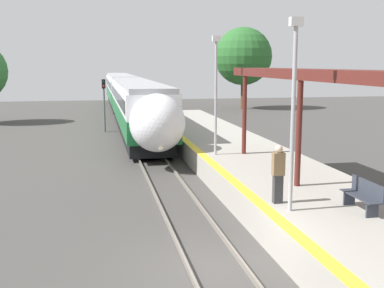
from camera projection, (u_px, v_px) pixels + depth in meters
name	position (u px, v px, depth m)	size (l,w,h in m)	color
ground_plane	(216.00, 269.00, 12.35)	(120.00, 120.00, 0.00)	#423F3D
rail_left	(188.00, 269.00, 12.20)	(0.08, 90.00, 0.15)	slate
rail_right	(243.00, 264.00, 12.48)	(0.08, 90.00, 0.15)	slate
train	(128.00, 95.00, 45.30)	(2.88, 48.07, 3.97)	black
platform_right	(362.00, 239.00, 13.05)	(4.78, 64.00, 1.04)	#9E998E
platform_bench	(363.00, 195.00, 13.76)	(0.44, 1.65, 0.89)	#2D333D
person_waiting	(278.00, 173.00, 14.46)	(0.36, 0.24, 1.79)	#333338
railway_signal	(104.00, 100.00, 36.98)	(0.28, 0.28, 4.06)	#59595E
lamppost_near	(293.00, 103.00, 13.35)	(0.36, 0.20, 5.43)	#9E9EA3
lamppost_mid	(216.00, 88.00, 21.95)	(0.36, 0.20, 5.43)	#9E9EA3
station_canopy	(317.00, 78.00, 16.19)	(2.02, 15.35, 4.00)	#511E19
background_tree_right	(243.00, 56.00, 55.59)	(6.66, 6.66, 9.42)	brown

